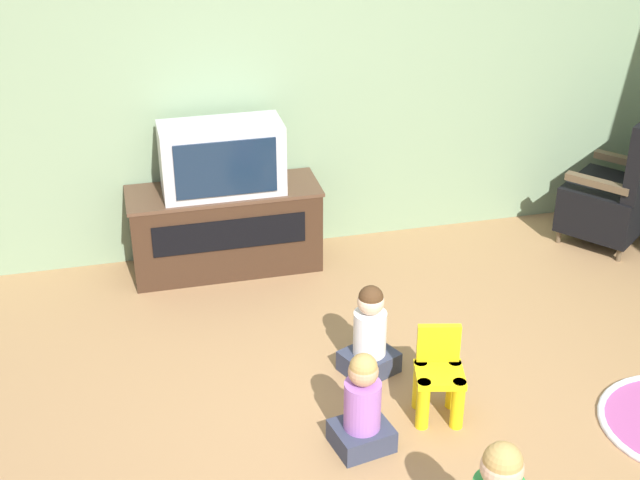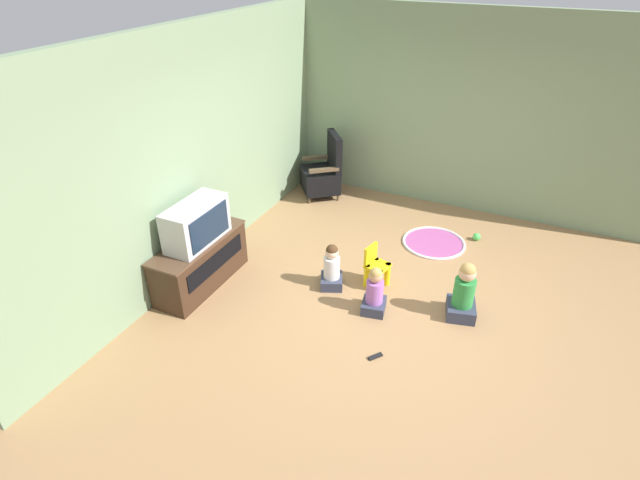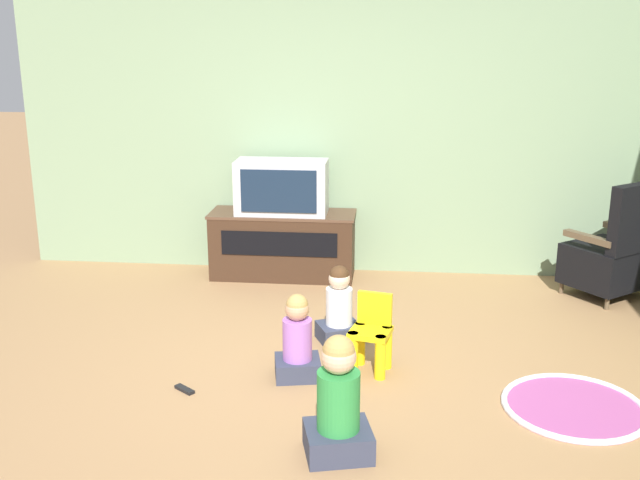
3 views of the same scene
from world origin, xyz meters
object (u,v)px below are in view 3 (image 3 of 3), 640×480
(child_watching_center, at_px, (297,342))
(remote_control, at_px, (185,389))
(tv_cabinet, at_px, (283,243))
(child_watching_left, at_px, (338,404))
(television, at_px, (282,187))
(child_watching_right, at_px, (339,309))
(yellow_kid_chair, at_px, (371,339))
(black_armchair, at_px, (612,254))

(child_watching_center, distance_m, remote_control, 0.75)
(tv_cabinet, bearing_deg, child_watching_left, -75.97)
(television, relative_size, remote_control, 5.42)
(tv_cabinet, bearing_deg, child_watching_right, -66.39)
(child_watching_right, bearing_deg, television, 90.08)
(child_watching_center, xyz_separation_m, child_watching_right, (0.22, 0.60, 0.00))
(child_watching_right, bearing_deg, child_watching_center, -133.80)
(tv_cabinet, relative_size, yellow_kid_chair, 2.53)
(black_armchair, distance_m, remote_control, 3.64)
(child_watching_right, height_order, remote_control, child_watching_right)
(child_watching_left, xyz_separation_m, child_watching_center, (-0.33, 0.88, -0.05))
(tv_cabinet, relative_size, television, 1.62)
(television, bearing_deg, child_watching_center, -78.80)
(tv_cabinet, height_order, child_watching_center, tv_cabinet)
(child_watching_right, relative_size, remote_control, 3.83)
(remote_control, bearing_deg, tv_cabinet, -59.77)
(black_armchair, relative_size, child_watching_right, 1.77)
(child_watching_left, relative_size, child_watching_right, 1.19)
(tv_cabinet, distance_m, child_watching_center, 2.03)
(television, relative_size, black_armchair, 0.80)
(tv_cabinet, bearing_deg, remote_control, -97.01)
(child_watching_left, bearing_deg, child_watching_right, 80.09)
(black_armchair, bearing_deg, child_watching_right, -11.02)
(yellow_kid_chair, relative_size, child_watching_right, 0.90)
(yellow_kid_chair, height_order, child_watching_left, child_watching_left)
(child_watching_center, bearing_deg, television, 90.03)
(yellow_kid_chair, relative_size, child_watching_center, 0.91)
(television, xyz_separation_m, remote_control, (-0.28, -2.23, -0.81))
(yellow_kid_chair, relative_size, remote_control, 3.46)
(tv_cabinet, relative_size, black_armchair, 1.29)
(child_watching_center, bearing_deg, black_armchair, 24.75)
(child_watching_left, height_order, child_watching_right, child_watching_left)
(child_watching_right, bearing_deg, remote_control, -159.48)
(tv_cabinet, xyz_separation_m, remote_control, (-0.28, -2.26, -0.30))
(yellow_kid_chair, bearing_deg, child_watching_center, -148.98)
(yellow_kid_chair, xyz_separation_m, remote_control, (-1.13, -0.41, -0.21))
(television, xyz_separation_m, black_armchair, (2.76, -0.25, -0.45))
(tv_cabinet, xyz_separation_m, child_watching_center, (0.39, -2.00, -0.06))
(black_armchair, bearing_deg, remote_control, -5.24)
(tv_cabinet, distance_m, child_watching_left, 2.96)
(remote_control, bearing_deg, yellow_kid_chair, -122.63)
(tv_cabinet, height_order, remote_control, tv_cabinet)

